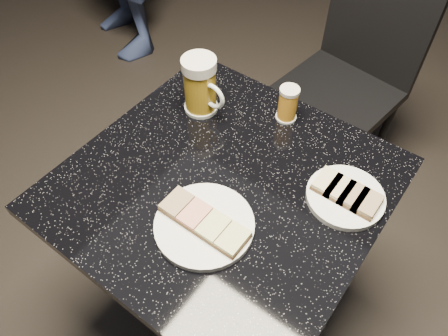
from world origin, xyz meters
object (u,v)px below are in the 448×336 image
Objects in this scene: table at (224,235)px; chair at (349,76)px; beer_tumbler at (288,104)px; plate_large at (204,225)px; beer_mug at (201,86)px; plate_small at (345,197)px.

table is 0.85m from chair.
table is 0.40m from beer_tumbler.
beer_tumbler reaches higher than plate_large.
beer_mug is at bearing 129.53° from plate_large.
beer_mug is 0.77m from chair.
plate_large is 0.29× the size of table.
plate_large is 1.01m from chair.
plate_large reaches higher than table.
beer_tumbler is at bearing 149.45° from plate_small.
plate_small is 1.12× the size of beer_mug.
plate_large is at bearing -50.47° from beer_mug.
beer_mug is at bearing 140.30° from table.
beer_tumbler is (0.20, 0.11, -0.03)m from beer_mug.
chair is at bearing 94.64° from plate_large.
table is (-0.04, 0.12, -0.25)m from plate_large.
plate_large is 1.37× the size of beer_mug.
plate_large is 0.32m from plate_small.
plate_small is 0.82m from chair.
chair is (-0.04, 0.85, -0.01)m from table.
beer_mug is (-0.20, 0.16, 0.32)m from table.
chair is at bearing 92.63° from table.
plate_small is 1.80× the size of beer_tumbler.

